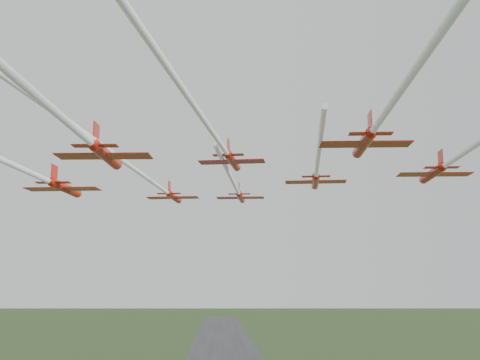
{
  "coord_description": "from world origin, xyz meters",
  "views": [
    {
      "loc": [
        -3.93,
        -81.49,
        34.14
      ],
      "look_at": [
        -0.73,
        3.17,
        49.32
      ],
      "focal_mm": 45.0,
      "sensor_mm": 36.0,
      "label": 1
    }
  ],
  "objects_px": {
    "jet_lead": "(236,188)",
    "jet_row2_right": "(317,170)",
    "jet_row4_right": "(379,121)",
    "jet_row4_left": "(57,113)",
    "jet_row3_left": "(21,168)",
    "jet_row2_left": "(144,176)",
    "jet_row3_right": "(480,141)",
    "jet_row3_mid": "(210,129)"
  },
  "relations": [
    {
      "from": "jet_row2_left",
      "to": "jet_row3_left",
      "type": "bearing_deg",
      "value": -137.27
    },
    {
      "from": "jet_row2_right",
      "to": "jet_row4_right",
      "type": "distance_m",
      "value": 33.09
    },
    {
      "from": "jet_row3_mid",
      "to": "jet_row4_left",
      "type": "height_order",
      "value": "jet_row3_mid"
    },
    {
      "from": "jet_row3_right",
      "to": "jet_row3_left",
      "type": "bearing_deg",
      "value": 172.31
    },
    {
      "from": "jet_lead",
      "to": "jet_row4_right",
      "type": "distance_m",
      "value": 48.04
    },
    {
      "from": "jet_row2_right",
      "to": "jet_row3_left",
      "type": "relative_size",
      "value": 0.78
    },
    {
      "from": "jet_row2_left",
      "to": "jet_row3_mid",
      "type": "bearing_deg",
      "value": -54.29
    },
    {
      "from": "jet_row2_left",
      "to": "jet_row3_left",
      "type": "distance_m",
      "value": 15.54
    },
    {
      "from": "jet_row2_right",
      "to": "jet_row3_mid",
      "type": "bearing_deg",
      "value": -113.96
    },
    {
      "from": "jet_row2_left",
      "to": "jet_row2_right",
      "type": "height_order",
      "value": "jet_row2_right"
    },
    {
      "from": "jet_row3_left",
      "to": "jet_row4_right",
      "type": "relative_size",
      "value": 1.36
    },
    {
      "from": "jet_row3_mid",
      "to": "jet_row3_right",
      "type": "xyz_separation_m",
      "value": [
        26.84,
        -2.88,
        -1.81
      ]
    },
    {
      "from": "jet_row2_right",
      "to": "jet_row3_left",
      "type": "height_order",
      "value": "jet_row2_right"
    },
    {
      "from": "jet_row3_mid",
      "to": "jet_row4_left",
      "type": "relative_size",
      "value": 0.96
    },
    {
      "from": "jet_row3_mid",
      "to": "jet_row3_right",
      "type": "bearing_deg",
      "value": 3.51
    },
    {
      "from": "jet_row3_right",
      "to": "jet_row4_left",
      "type": "relative_size",
      "value": 1.03
    },
    {
      "from": "jet_row2_left",
      "to": "jet_row2_right",
      "type": "xyz_separation_m",
      "value": [
        23.69,
        7.74,
        2.43
      ]
    },
    {
      "from": "jet_row3_mid",
      "to": "jet_row4_left",
      "type": "xyz_separation_m",
      "value": [
        -11.93,
        -13.58,
        -2.49
      ]
    },
    {
      "from": "jet_row2_right",
      "to": "jet_row3_mid",
      "type": "height_order",
      "value": "jet_row2_right"
    },
    {
      "from": "jet_row2_right",
      "to": "jet_lead",
      "type": "bearing_deg",
      "value": 137.15
    },
    {
      "from": "jet_row2_left",
      "to": "jet_row4_right",
      "type": "height_order",
      "value": "jet_row4_right"
    },
    {
      "from": "jet_row2_right",
      "to": "jet_row3_left",
      "type": "xyz_separation_m",
      "value": [
        -36.41,
        -16.62,
        -3.34
      ]
    },
    {
      "from": "jet_row2_right",
      "to": "jet_row4_left",
      "type": "bearing_deg",
      "value": -117.6
    },
    {
      "from": "jet_row3_mid",
      "to": "jet_row4_right",
      "type": "relative_size",
      "value": 1.41
    },
    {
      "from": "jet_row3_left",
      "to": "jet_row3_mid",
      "type": "xyz_separation_m",
      "value": [
        21.38,
        -7.48,
        2.83
      ]
    },
    {
      "from": "jet_row3_right",
      "to": "jet_row2_left",
      "type": "bearing_deg",
      "value": 155.98
    },
    {
      "from": "jet_row2_left",
      "to": "jet_row3_mid",
      "type": "height_order",
      "value": "jet_row3_mid"
    },
    {
      "from": "jet_lead",
      "to": "jet_row4_left",
      "type": "height_order",
      "value": "jet_lead"
    },
    {
      "from": "jet_lead",
      "to": "jet_row2_left",
      "type": "height_order",
      "value": "jet_lead"
    },
    {
      "from": "jet_row3_left",
      "to": "jet_row3_right",
      "type": "bearing_deg",
      "value": -5.64
    },
    {
      "from": "jet_row4_right",
      "to": "jet_row4_left",
      "type": "bearing_deg",
      "value": -165.72
    },
    {
      "from": "jet_row2_right",
      "to": "jet_row4_left",
      "type": "distance_m",
      "value": 46.43
    },
    {
      "from": "jet_lead",
      "to": "jet_row4_left",
      "type": "bearing_deg",
      "value": -100.79
    },
    {
      "from": "jet_lead",
      "to": "jet_row3_right",
      "type": "bearing_deg",
      "value": -54.22
    },
    {
      "from": "jet_row3_left",
      "to": "jet_row2_left",
      "type": "bearing_deg",
      "value": 41.42
    },
    {
      "from": "jet_row3_mid",
      "to": "jet_row4_left",
      "type": "distance_m",
      "value": 18.25
    },
    {
      "from": "jet_lead",
      "to": "jet_row2_left",
      "type": "bearing_deg",
      "value": -114.07
    },
    {
      "from": "jet_lead",
      "to": "jet_row2_right",
      "type": "distance_m",
      "value": 17.62
    },
    {
      "from": "jet_row3_left",
      "to": "jet_row4_right",
      "type": "bearing_deg",
      "value": -17.73
    },
    {
      "from": "jet_lead",
      "to": "jet_row2_right",
      "type": "relative_size",
      "value": 1.0
    },
    {
      "from": "jet_row3_right",
      "to": "jet_row4_right",
      "type": "relative_size",
      "value": 1.51
    },
    {
      "from": "jet_row2_right",
      "to": "jet_row3_right",
      "type": "distance_m",
      "value": 29.55
    }
  ]
}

